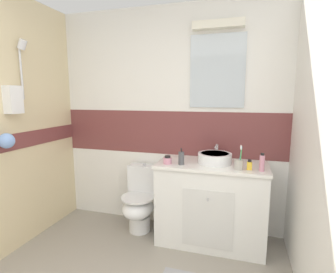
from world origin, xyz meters
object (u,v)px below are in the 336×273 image
Objects in this scene: toothbrush_cup at (239,164)px; soap_dispenser at (181,158)px; deodorant_spray_can at (262,163)px; hair_gel_jar at (168,160)px; sink_basin at (215,158)px; perfume_flask_small at (249,165)px; toilet at (140,200)px.

toothbrush_cup is 0.55m from soap_dispenser.
deodorant_spray_can is at bearing 0.79° from toothbrush_cup.
hair_gel_jar is (-0.89, 0.01, -0.04)m from deodorant_spray_can.
deodorant_spray_can reaches higher than hair_gel_jar.
sink_basin is 0.37m from perfume_flask_small.
deodorant_spray_can reaches higher than toilet.
sink_basin is at bearing 19.66° from hair_gel_jar.
toothbrush_cup reaches higher than deodorant_spray_can.
deodorant_spray_can is (0.20, 0.00, 0.02)m from toothbrush_cup.
soap_dispenser reaches higher than hair_gel_jar.
hair_gel_jar is (-0.69, 0.01, -0.02)m from toothbrush_cup.
sink_basin is at bearing 144.49° from toothbrush_cup.
deodorant_spray_can is at bearing -0.38° from hair_gel_jar.
sink_basin is 0.29m from toothbrush_cup.
soap_dispenser is at bearing -17.37° from toilet.
hair_gel_jar is at bearing -160.34° from sink_basin.
sink_basin is 0.99m from toilet.
soap_dispenser reaches higher than toilet.
soap_dispenser is at bearing 4.02° from hair_gel_jar.
deodorant_spray_can is 0.89m from hair_gel_jar.
toilet is 8.92× the size of hair_gel_jar.
toothbrush_cup reaches higher than toilet.
perfume_flask_small is at bearing -8.01° from toilet.
sink_basin reaches higher than perfume_flask_small.
hair_gel_jar is (0.37, -0.17, 0.54)m from toilet.
deodorant_spray_can reaches higher than sink_basin.
soap_dispenser is at bearing -154.13° from sink_basin.
perfume_flask_small is at bearing 0.53° from hair_gel_jar.
toothbrush_cup reaches higher than sink_basin.
deodorant_spray_can is (0.11, -0.01, 0.03)m from perfume_flask_small.
perfume_flask_small is at bearing -0.22° from soap_dispenser.
toothbrush_cup is at bearing -179.21° from deodorant_spray_can.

